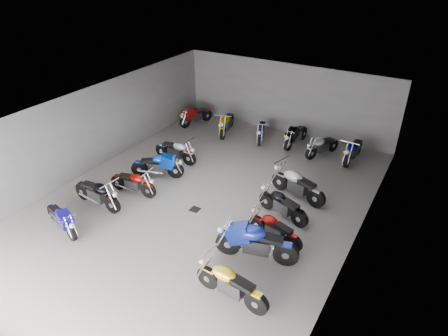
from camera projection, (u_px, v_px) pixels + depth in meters
The scene contains 22 objects.
ground at pixel (203, 202), 13.68m from camera, with size 14.00×14.00×0.00m, color gray.
wall_back at pixel (286, 98), 18.15m from camera, with size 10.00×0.10×3.20m, color slate.
wall_left at pixel (92, 129), 15.10m from camera, with size 0.10×14.00×3.20m, color slate.
wall_right at pixel (358, 206), 10.68m from camera, with size 0.10×14.00×3.20m, color slate.
ceiling at pixel (200, 114), 12.10m from camera, with size 10.00×14.00×0.04m, color black.
drain_grate at pixel (195, 209), 13.30m from camera, with size 0.32×0.32×0.01m, color black.
motorcycle_left_b at pixel (61, 219), 12.12m from camera, with size 1.81×0.62×0.81m.
motorcycle_left_c at pixel (97, 193), 13.25m from camera, with size 2.09×0.44×0.92m.
motorcycle_left_d at pixel (133, 182), 13.96m from camera, with size 1.86×0.41×0.82m.
motorcycle_left_e at pixel (158, 165), 14.94m from camera, with size 1.90×0.95×0.89m.
motorcycle_left_f at pixel (176, 151), 16.04m from camera, with size 1.96×0.38×0.86m.
motorcycle_right_b at pixel (231, 284), 9.73m from camera, with size 2.07×0.45×0.91m.
motorcycle_right_c at pixel (256, 242), 10.97m from camera, with size 2.32×0.76×1.04m.
motorcycle_right_d at pixel (274, 229), 11.69m from camera, with size 1.84×0.54×0.82m.
motorcycle_right_e at pixel (282, 205), 12.74m from camera, with size 1.89×0.66×0.85m.
motorcycle_right_f at pixel (297, 184), 13.69m from camera, with size 2.15×0.71×0.96m.
motorcycle_back_a at pixel (195, 116), 19.35m from camera, with size 0.72×1.86×0.84m.
motorcycle_back_b at pixel (227, 123), 18.42m from camera, with size 0.70×2.06×0.93m.
motorcycle_back_c at pixel (261, 131), 17.81m from camera, with size 0.76×1.80×0.83m.
motorcycle_back_d at pixel (296, 135), 17.34m from camera, with size 0.44×1.97×0.86m.
motorcycle_back_e at pixel (322, 146), 16.49m from camera, with size 0.88×1.74×0.81m.
motorcycle_back_f at pixel (353, 150), 16.06m from camera, with size 0.42×2.01×0.88m.
Camera 1 is at (6.37, -9.41, 7.73)m, focal length 32.00 mm.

